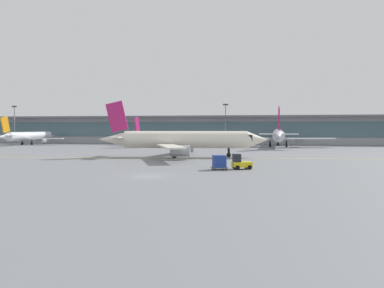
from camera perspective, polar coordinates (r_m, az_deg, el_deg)
ground_plane at (r=45.29m, az=-6.39°, el=-4.74°), size 400.00×400.00×0.00m
taxiway_centreline_stripe at (r=71.48m, az=-1.24°, el=-2.07°), size 109.38×12.36×0.01m
terminal_concourse at (r=134.60m, az=4.53°, el=2.17°), size 219.83×11.00×9.60m
gate_airplane_0 at (r=137.06m, az=-22.84°, el=1.06°), size 25.20×27.23×9.02m
gate_airplane_1 at (r=118.25m, az=-6.22°, el=0.98°), size 24.09×25.98×8.60m
gate_airplane_2 at (r=113.63m, az=12.60°, el=1.25°), size 31.22×33.56×11.13m
taxiing_regional_jet at (r=73.30m, az=-1.27°, el=0.57°), size 32.49×30.04×10.76m
baggage_tug at (r=52.70m, az=7.15°, el=-2.75°), size 2.93×2.33×2.10m
cargo_dolly_lead at (r=51.86m, az=4.04°, el=-2.64°), size 2.53×2.24×1.94m
apron_light_mast_0 at (r=152.87m, az=-24.69°, el=2.90°), size 1.80×0.36×13.37m
apron_light_mast_1 at (r=128.47m, az=4.96°, el=3.25°), size 1.80×0.36×13.40m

